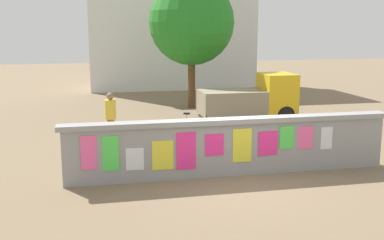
% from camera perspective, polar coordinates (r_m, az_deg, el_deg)
% --- Properties ---
extents(ground, '(60.00, 60.00, 0.00)m').
position_cam_1_polar(ground, '(19.40, -2.14, 0.48)').
color(ground, '#7A664C').
extents(poster_wall, '(8.24, 0.42, 1.42)m').
position_cam_1_polar(poster_wall, '(11.63, 4.73, -3.13)').
color(poster_wall, gray).
rests_on(poster_wall, ground).
extents(auto_rickshaw_truck, '(3.60, 1.50, 1.85)m').
position_cam_1_polar(auto_rickshaw_truck, '(18.15, 7.26, 2.53)').
color(auto_rickshaw_truck, black).
rests_on(auto_rickshaw_truck, ground).
extents(motorcycle, '(1.87, 0.71, 0.87)m').
position_cam_1_polar(motorcycle, '(13.82, 7.33, -2.05)').
color(motorcycle, black).
rests_on(motorcycle, ground).
extents(bicycle_near, '(1.70, 0.44, 0.95)m').
position_cam_1_polar(bicycle_near, '(12.80, -6.54, -3.55)').
color(bicycle_near, black).
rests_on(bicycle_near, ground).
extents(bicycle_far, '(1.67, 0.56, 0.95)m').
position_cam_1_polar(bicycle_far, '(14.93, -0.06, -1.35)').
color(bicycle_far, black).
rests_on(bicycle_far, ground).
extents(person_walking, '(0.47, 0.47, 1.62)m').
position_cam_1_polar(person_walking, '(14.79, -9.80, 0.83)').
color(person_walking, '#BF6626').
rests_on(person_walking, ground).
extents(tree_roadside, '(3.76, 3.76, 5.67)m').
position_cam_1_polar(tree_roadside, '(21.13, -0.06, 11.68)').
color(tree_roadside, brown).
rests_on(tree_roadside, ground).
extents(building_background, '(9.92, 4.85, 7.96)m').
position_cam_1_polar(building_background, '(29.11, -2.75, 11.96)').
color(building_background, silver).
rests_on(building_background, ground).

